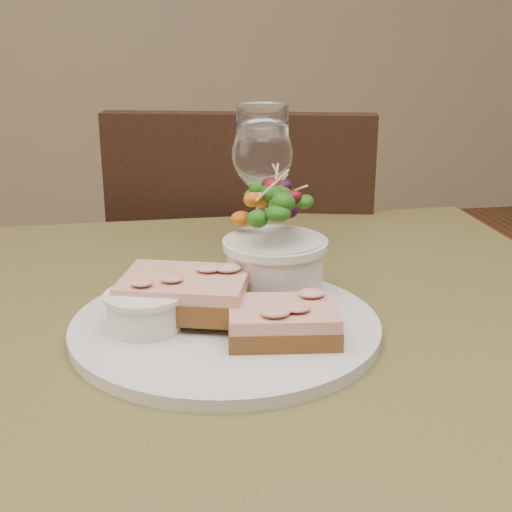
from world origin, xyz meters
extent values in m
cube|color=#45391D|center=(0.00, 0.00, 0.73)|extent=(0.80, 0.80, 0.04)
cylinder|color=black|center=(0.34, 0.34, 0.35)|extent=(0.05, 0.05, 0.71)
cube|color=black|center=(0.10, 0.63, 0.45)|extent=(0.51, 0.51, 0.04)
cube|color=black|center=(0.06, 0.44, 0.68)|extent=(0.42, 0.14, 0.45)
cube|color=black|center=(0.10, 0.63, 0.23)|extent=(0.43, 0.43, 0.45)
cylinder|color=silver|center=(-0.02, -0.01, 0.76)|extent=(0.30, 0.30, 0.01)
cube|color=#432812|center=(0.03, -0.05, 0.77)|extent=(0.11, 0.09, 0.02)
cube|color=beige|center=(0.03, -0.05, 0.79)|extent=(0.11, 0.08, 0.01)
cube|color=#432812|center=(-0.06, 0.01, 0.78)|extent=(0.14, 0.12, 0.02)
cube|color=beige|center=(-0.06, 0.01, 0.80)|extent=(0.14, 0.12, 0.01)
cylinder|color=silver|center=(-0.10, -0.02, 0.78)|extent=(0.07, 0.07, 0.04)
cylinder|color=brown|center=(-0.10, -0.02, 0.80)|extent=(0.06, 0.06, 0.01)
cylinder|color=silver|center=(0.04, 0.05, 0.79)|extent=(0.10, 0.10, 0.06)
ellipsoid|color=#0B3B0A|center=(0.04, 0.05, 0.85)|extent=(0.09, 0.09, 0.06)
ellipsoid|color=#0B3B0A|center=(-0.10, 0.08, 0.77)|extent=(0.04, 0.04, 0.01)
sphere|color=maroon|center=(-0.11, 0.07, 0.77)|extent=(0.02, 0.02, 0.02)
cylinder|color=white|center=(0.05, 0.22, 0.75)|extent=(0.07, 0.07, 0.00)
cylinder|color=white|center=(0.05, 0.22, 0.80)|extent=(0.01, 0.01, 0.09)
ellipsoid|color=white|center=(0.05, 0.22, 0.88)|extent=(0.08, 0.08, 0.09)
camera|label=1|loc=(-0.10, -0.64, 1.04)|focal=50.00mm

